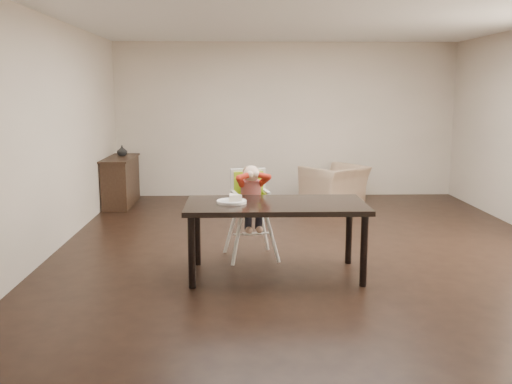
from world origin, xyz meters
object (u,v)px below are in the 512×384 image
dining_table (276,211)px  armchair (335,178)px  high_chair (250,193)px  sideboard (121,181)px

dining_table → armchair: bearing=72.0°
high_chair → armchair: bearing=54.2°
dining_table → high_chair: high_chair is taller
high_chair → armchair: 3.53m
high_chair → sideboard: bearing=113.1°
dining_table → armchair: 4.04m
high_chair → armchair: size_ratio=1.10×
dining_table → high_chair: 0.70m
armchair → sideboard: size_ratio=0.75×
high_chair → armchair: high_chair is taller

